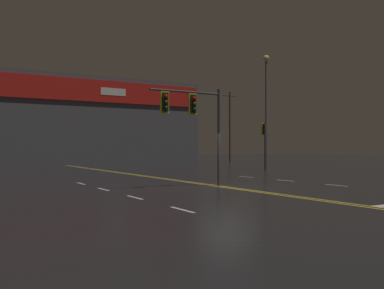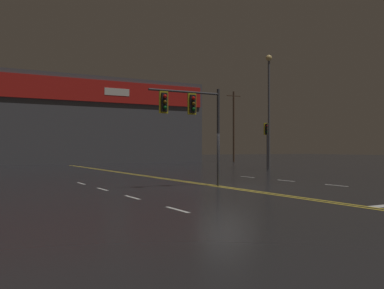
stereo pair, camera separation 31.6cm
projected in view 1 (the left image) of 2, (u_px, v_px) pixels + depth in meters
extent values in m
plane|color=black|center=(226.00, 187.00, 19.68)|extent=(200.00, 200.00, 0.00)
cube|color=gold|center=(223.00, 187.00, 19.61)|extent=(0.12, 60.00, 0.01)
cube|color=gold|center=(229.00, 187.00, 19.76)|extent=(0.12, 60.00, 0.01)
cube|color=silver|center=(182.00, 210.00, 12.39)|extent=(0.12, 1.40, 0.01)
cube|color=silver|center=(135.00, 197.00, 15.52)|extent=(0.12, 1.40, 0.01)
cube|color=silver|center=(103.00, 189.00, 18.64)|extent=(0.12, 1.40, 0.01)
cube|color=silver|center=(81.00, 184.00, 21.76)|extent=(0.12, 1.40, 0.01)
cube|color=silver|center=(336.00, 185.00, 20.72)|extent=(0.12, 1.40, 0.01)
cube|color=silver|center=(285.00, 180.00, 23.85)|extent=(0.12, 1.40, 0.01)
cube|color=silver|center=(246.00, 177.00, 26.97)|extent=(0.12, 1.40, 0.01)
cylinder|color=#38383D|center=(219.00, 137.00, 20.50)|extent=(0.14, 0.14, 4.64)
cylinder|color=#38383D|center=(186.00, 92.00, 19.62)|extent=(3.63, 0.10, 0.10)
cube|color=black|center=(193.00, 104.00, 19.80)|extent=(0.28, 0.24, 0.84)
cube|color=gold|center=(193.00, 104.00, 19.80)|extent=(0.42, 0.08, 0.99)
sphere|color=red|center=(194.00, 98.00, 19.66)|extent=(0.17, 0.17, 0.17)
sphere|color=#543707|center=(194.00, 104.00, 19.66)|extent=(0.17, 0.17, 0.17)
sphere|color=#084513|center=(194.00, 109.00, 19.66)|extent=(0.17, 0.17, 0.17)
cube|color=black|center=(165.00, 102.00, 19.08)|extent=(0.28, 0.24, 0.84)
cube|color=gold|center=(165.00, 102.00, 19.08)|extent=(0.42, 0.08, 0.99)
sphere|color=red|center=(166.00, 96.00, 18.94)|extent=(0.17, 0.17, 0.17)
sphere|color=#543707|center=(166.00, 102.00, 18.94)|extent=(0.17, 0.17, 0.17)
sphere|color=#084513|center=(166.00, 108.00, 18.94)|extent=(0.17, 0.17, 0.17)
cylinder|color=#38383D|center=(265.00, 147.00, 35.34)|extent=(0.13, 0.13, 3.90)
cube|color=black|center=(264.00, 129.00, 35.51)|extent=(0.28, 0.24, 0.84)
cube|color=gold|center=(264.00, 129.00, 35.51)|extent=(0.42, 0.08, 0.99)
sphere|color=red|center=(265.00, 126.00, 35.38)|extent=(0.17, 0.17, 0.17)
sphere|color=#543707|center=(265.00, 129.00, 35.37)|extent=(0.17, 0.17, 0.17)
sphere|color=#084513|center=(265.00, 132.00, 35.37)|extent=(0.17, 0.17, 0.17)
cylinder|color=#59595E|center=(266.00, 114.00, 38.50)|extent=(0.20, 0.20, 9.80)
sphere|color=#F9D17A|center=(266.00, 58.00, 38.55)|extent=(0.56, 0.56, 0.56)
cube|color=#4C4C51|center=(49.00, 121.00, 53.94)|extent=(37.92, 10.00, 10.71)
cube|color=red|center=(58.00, 88.00, 49.55)|extent=(37.16, 0.20, 2.68)
cube|color=white|center=(113.00, 92.00, 52.81)|extent=(3.20, 0.16, 0.90)
cylinder|color=#4C3828|center=(230.00, 127.00, 58.63)|extent=(0.26, 0.26, 9.65)
cube|color=#4C3828|center=(230.00, 96.00, 58.67)|extent=(2.20, 0.12, 0.12)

